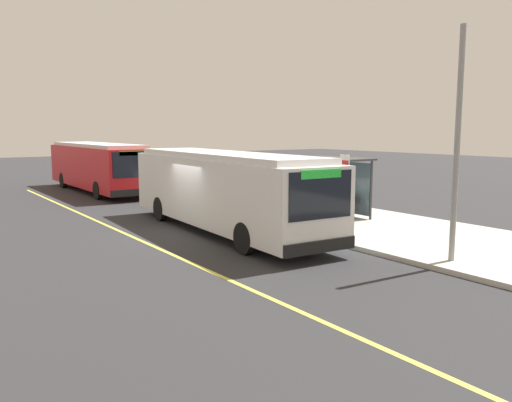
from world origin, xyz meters
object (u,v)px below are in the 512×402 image
route_sign_post (345,183)px  pedestrian_commuter (332,206)px  transit_bus_second (97,165)px  transit_bus_main (224,189)px  waiting_bench (338,205)px

route_sign_post → pedestrian_commuter: 0.94m
route_sign_post → pedestrian_commuter: size_ratio=1.66×
transit_bus_second → pedestrian_commuter: (18.11, 2.43, -0.50)m
transit_bus_main → pedestrian_commuter: bearing=40.9°
waiting_bench → route_sign_post: 3.96m
transit_bus_main → transit_bus_second: (-15.09, 0.19, 0.00)m
transit_bus_main → route_sign_post: size_ratio=4.14×
waiting_bench → route_sign_post: bearing=-40.5°
transit_bus_second → pedestrian_commuter: 18.28m
transit_bus_main → waiting_bench: (0.55, 5.27, -0.98)m
transit_bus_main → pedestrian_commuter: size_ratio=6.86×
route_sign_post → pedestrian_commuter: route_sign_post is taller
waiting_bench → pedestrian_commuter: 3.66m
waiting_bench → route_sign_post: (2.84, -2.42, 1.32)m
waiting_bench → pedestrian_commuter: (2.47, -2.65, 0.48)m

